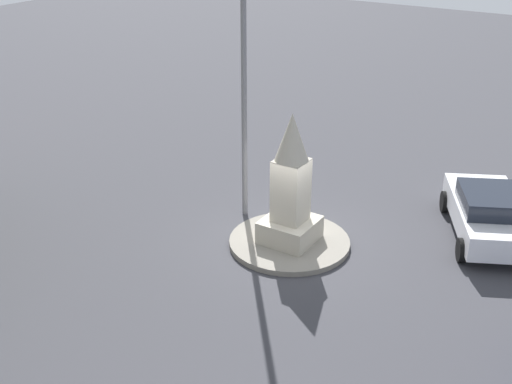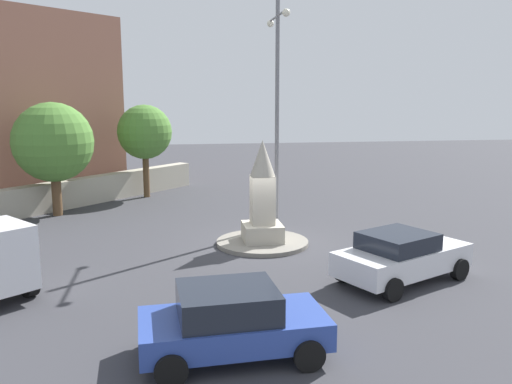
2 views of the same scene
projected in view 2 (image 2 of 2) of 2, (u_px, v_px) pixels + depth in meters
The scene contains 10 objects.
ground_plane at pixel (262, 244), 19.50m from camera, with size 80.00×80.00×0.00m, color #38383D.
traffic_island at pixel (262, 242), 19.49m from camera, with size 3.32×3.32×0.15m, color gray.
monument at pixel (262, 199), 19.20m from camera, with size 1.38×1.38×3.64m.
streetlamp at pixel (277, 97), 20.71m from camera, with size 3.28×0.28×8.84m.
car_white_parked_right at pixel (402, 256), 15.56m from camera, with size 3.44×4.51×1.48m.
car_blue_far_side at pixel (232, 321), 11.08m from camera, with size 2.26×3.94×1.49m.
stone_boundary_wall at pixel (70, 194), 25.79m from camera, with size 15.94×0.70×1.33m, color #B2AA99.
corner_building at pixel (7, 107), 27.87m from camera, with size 9.68×6.82×9.43m, color brown.
tree_near_wall at pixel (53, 143), 23.62m from camera, with size 3.50×3.50×5.04m.
tree_mid_cluster at pixel (145, 132), 27.91m from camera, with size 2.81×2.81×4.83m.
Camera 2 is at (-18.57, 3.18, 5.38)m, focal length 37.80 mm.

